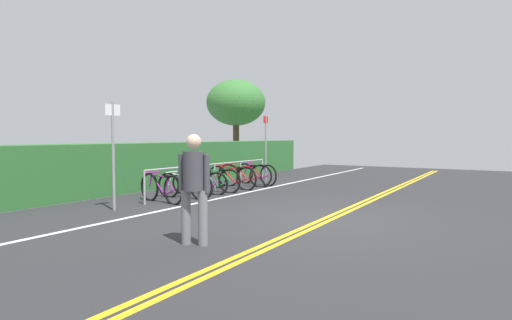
% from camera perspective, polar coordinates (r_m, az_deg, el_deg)
% --- Properties ---
extents(ground_plane, '(29.49, 12.09, 0.05)m').
position_cam_1_polar(ground_plane, '(8.26, 9.54, -8.12)').
color(ground_plane, '#2B2B2D').
extents(centre_line_yellow_inner, '(26.54, 0.10, 0.00)m').
position_cam_1_polar(centre_line_yellow_inner, '(8.22, 10.06, -7.98)').
color(centre_line_yellow_inner, gold).
rests_on(centre_line_yellow_inner, ground_plane).
extents(centre_line_yellow_outer, '(26.54, 0.10, 0.00)m').
position_cam_1_polar(centre_line_yellow_outer, '(8.28, 9.02, -7.89)').
color(centre_line_yellow_outer, gold).
rests_on(centre_line_yellow_outer, ground_plane).
extents(bike_lane_stripe_white, '(26.54, 0.12, 0.00)m').
position_cam_1_polar(bike_lane_stripe_white, '(9.99, -8.93, -5.97)').
color(bike_lane_stripe_white, white).
rests_on(bike_lane_stripe_white, ground_plane).
extents(bike_rack, '(5.46, 0.05, 0.82)m').
position_cam_1_polar(bike_rack, '(12.15, -5.63, -1.47)').
color(bike_rack, '#9EA0A5').
rests_on(bike_rack, ground_plane).
extents(bicycle_0, '(0.47, 1.66, 0.74)m').
position_cam_1_polar(bicycle_0, '(10.41, -12.72, -3.73)').
color(bicycle_0, black).
rests_on(bicycle_0, ground_plane).
extents(bicycle_1, '(0.46, 1.70, 0.71)m').
position_cam_1_polar(bicycle_1, '(10.95, -9.62, -3.45)').
color(bicycle_1, black).
rests_on(bicycle_1, ground_plane).
extents(bicycle_2, '(0.63, 1.55, 0.68)m').
position_cam_1_polar(bicycle_2, '(11.65, -7.59, -3.10)').
color(bicycle_2, black).
rests_on(bicycle_2, ground_plane).
extents(bicycle_3, '(0.46, 1.75, 0.73)m').
position_cam_1_polar(bicycle_3, '(12.11, -5.77, -2.72)').
color(bicycle_3, black).
rests_on(bicycle_3, ground_plane).
extents(bicycle_4, '(0.46, 1.81, 0.74)m').
position_cam_1_polar(bicycle_4, '(12.76, -3.31, -2.37)').
color(bicycle_4, black).
rests_on(bicycle_4, ground_plane).
extents(bicycle_5, '(0.65, 1.74, 0.76)m').
position_cam_1_polar(bicycle_5, '(13.35, -1.57, -2.08)').
color(bicycle_5, black).
rests_on(bicycle_5, ground_plane).
extents(bicycle_6, '(0.54, 1.75, 0.74)m').
position_cam_1_polar(bicycle_6, '(13.93, 0.07, -1.91)').
color(bicycle_6, black).
rests_on(bicycle_6, ground_plane).
extents(pedestrian, '(0.32, 0.48, 1.62)m').
position_cam_1_polar(pedestrian, '(6.21, -8.38, -2.94)').
color(pedestrian, slate).
rests_on(pedestrian, ground_plane).
extents(sign_post_near, '(0.36, 0.07, 2.33)m').
position_cam_1_polar(sign_post_near, '(9.48, -18.78, 1.88)').
color(sign_post_near, gray).
rests_on(sign_post_near, ground_plane).
extents(sign_post_far, '(0.36, 0.08, 2.36)m').
position_cam_1_polar(sign_post_far, '(14.95, 1.32, 2.54)').
color(sign_post_far, gray).
rests_on(sign_post_far, ground_plane).
extents(hedge_backdrop, '(14.41, 1.21, 1.39)m').
position_cam_1_polar(hedge_backdrop, '(14.80, -9.50, -0.29)').
color(hedge_backdrop, '#2D6B30').
rests_on(hedge_backdrop, ground_plane).
extents(tree_mid, '(2.88, 2.88, 4.35)m').
position_cam_1_polar(tree_mid, '(20.75, -2.73, 7.69)').
color(tree_mid, '#473323').
rests_on(tree_mid, ground_plane).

